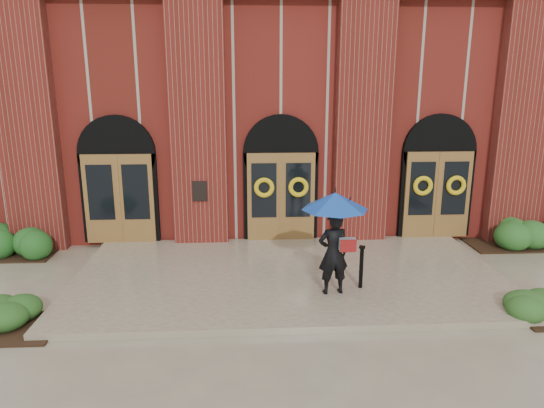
{
  "coord_description": "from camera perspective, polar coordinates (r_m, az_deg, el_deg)",
  "views": [
    {
      "loc": [
        -0.99,
        -10.56,
        4.54
      ],
      "look_at": [
        -0.35,
        1.0,
        1.63
      ],
      "focal_mm": 32.0,
      "sensor_mm": 36.0,
      "label": 1
    }
  ],
  "objects": [
    {
      "name": "man_with_umbrella",
      "position": [
        10.13,
        7.35,
        -2.3
      ],
      "size": [
        1.57,
        1.57,
        2.21
      ],
      "rotation": [
        0.0,
        0.0,
        3.28
      ],
      "color": "black",
      "rests_on": "landing"
    },
    {
      "name": "metal_post",
      "position": [
        10.82,
        10.47,
        -7.18
      ],
      "size": [
        0.16,
        0.16,
        0.95
      ],
      "rotation": [
        0.0,
        0.0,
        -0.31
      ],
      "color": "black",
      "rests_on": "landing"
    },
    {
      "name": "ground",
      "position": [
        11.53,
        2.03,
        -9.06
      ],
      "size": [
        90.0,
        90.0,
        0.0
      ],
      "primitive_type": "plane",
      "color": "gray",
      "rests_on": "ground"
    },
    {
      "name": "landing",
      "position": [
        11.64,
        1.96,
        -8.44
      ],
      "size": [
        10.0,
        5.3,
        0.15
      ],
      "primitive_type": "cube",
      "color": "tan",
      "rests_on": "ground"
    },
    {
      "name": "church_building",
      "position": [
        19.39,
        -0.25,
        11.05
      ],
      "size": [
        16.2,
        12.53,
        7.0
      ],
      "color": "maroon",
      "rests_on": "ground"
    },
    {
      "name": "hedge_front_left",
      "position": [
        10.51,
        -27.78,
        -11.77
      ],
      "size": [
        1.34,
        1.15,
        0.47
      ],
      "primitive_type": "ellipsoid",
      "color": "#244D1A",
      "rests_on": "ground"
    },
    {
      "name": "hedge_wall_right",
      "position": [
        15.6,
        27.67,
        -3.04
      ],
      "size": [
        2.89,
        1.16,
        0.74
      ],
      "primitive_type": "ellipsoid",
      "color": "#26591F",
      "rests_on": "ground"
    }
  ]
}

